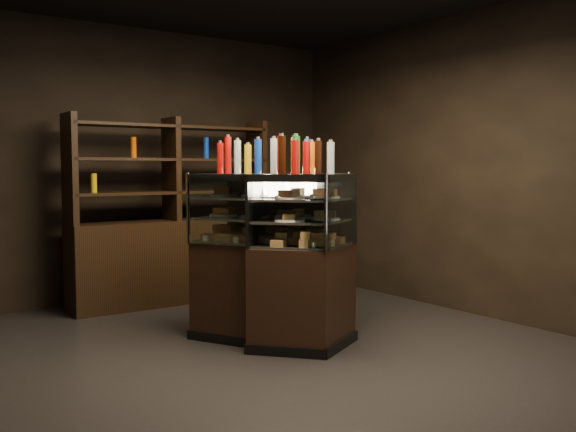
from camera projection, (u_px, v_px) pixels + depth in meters
name	position (u px, v px, depth m)	size (l,w,h in m)	color
ground	(251.00, 350.00, 5.16)	(5.00, 5.00, 0.00)	black
room_shell	(250.00, 107.00, 5.02)	(5.02, 5.02, 3.01)	black
display_case	(287.00, 283.00, 5.49)	(1.57, 1.46, 1.42)	black
food_display	(288.00, 216.00, 5.44)	(1.15, 1.14, 0.44)	#BA7D43
bottles_top	(287.00, 157.00, 5.41)	(0.98, 1.00, 0.30)	#D8590A
potted_conifer	(317.00, 282.00, 5.54)	(0.39, 0.39, 0.83)	black
back_shelving	(172.00, 247.00, 6.94)	(2.22, 0.43, 2.00)	black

